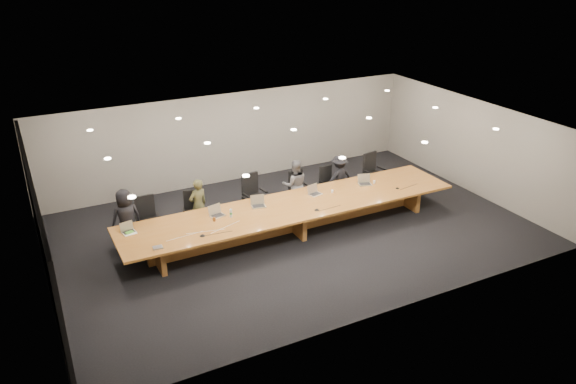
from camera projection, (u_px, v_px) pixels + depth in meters
name	position (u px, v px, depth m)	size (l,w,h in m)	color
ground	(293.00, 231.00, 14.69)	(12.00, 12.00, 0.00)	black
back_wall	(234.00, 137.00, 17.38)	(12.00, 0.02, 2.80)	#AFAC9F
left_wall_panel	(41.00, 233.00, 11.65)	(0.08, 7.84, 2.74)	black
conference_table	(293.00, 213.00, 14.48)	(9.00, 1.80, 0.75)	#9B5C21
chair_far_left	(148.00, 219.00, 14.00)	(0.60, 0.60, 1.18)	black
chair_left	(194.00, 211.00, 14.56)	(0.55, 0.55, 1.07)	black
chair_mid_left	(255.00, 195.00, 15.30)	(0.62, 0.62, 1.21)	black
chair_mid_right	(300.00, 190.00, 15.77)	(0.57, 0.57, 1.12)	black
chair_right	(329.00, 183.00, 16.36)	(0.51, 0.51, 1.00)	black
chair_far_right	(375.00, 173.00, 16.83)	(0.62, 0.62, 1.21)	black
person_a	(126.00, 219.00, 13.65)	(0.74, 0.48, 1.52)	black
person_b	(198.00, 205.00, 14.45)	(0.53, 0.34, 1.44)	#3C3C21
person_c	(295.00, 185.00, 15.64)	(0.71, 0.56, 1.47)	#57585A
person_d	(339.00, 177.00, 16.34)	(0.86, 0.50, 1.33)	black
laptop_a	(128.00, 228.00, 12.96)	(0.31, 0.23, 0.25)	tan
laptop_b	(217.00, 211.00, 13.74)	(0.35, 0.26, 0.28)	#B7AA8C
laptop_c	(258.00, 202.00, 14.25)	(0.36, 0.26, 0.28)	tan
laptop_d	(315.00, 190.00, 14.94)	(0.34, 0.24, 0.27)	#C3B095
laptop_e	(365.00, 180.00, 15.56)	(0.35, 0.26, 0.28)	#B5AB8A
water_bottle	(231.00, 213.00, 13.71)	(0.07, 0.07, 0.21)	#B1C1BE
amber_mug	(214.00, 219.00, 13.54)	(0.07, 0.07, 0.09)	brown
paper_cup_near	(332.00, 191.00, 15.09)	(0.07, 0.07, 0.08)	white
paper_cup_far	(374.00, 182.00, 15.68)	(0.07, 0.07, 0.08)	white
notepad	(130.00, 233.00, 12.97)	(0.29, 0.23, 0.02)	white
lime_gadget	(129.00, 232.00, 12.96)	(0.18, 0.10, 0.03)	#53AD2E
av_box	(158.00, 247.00, 12.34)	(0.21, 0.16, 0.03)	#9D9DA1
mic_left	(202.00, 235.00, 12.85)	(0.13, 0.13, 0.03)	black
mic_center	(317.00, 210.00, 14.10)	(0.13, 0.13, 0.03)	black
mic_right	(397.00, 188.00, 15.36)	(0.11, 0.11, 0.03)	black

